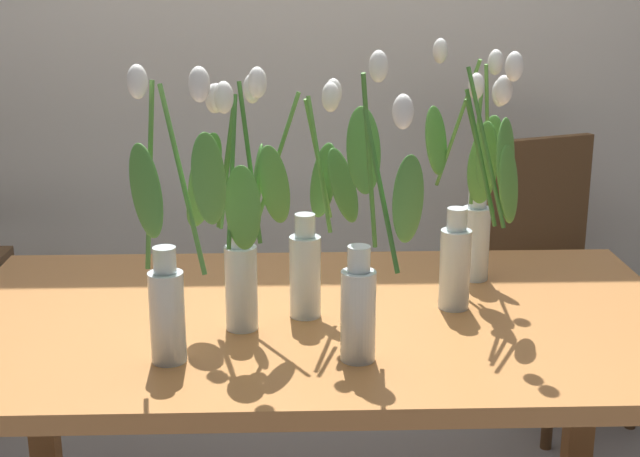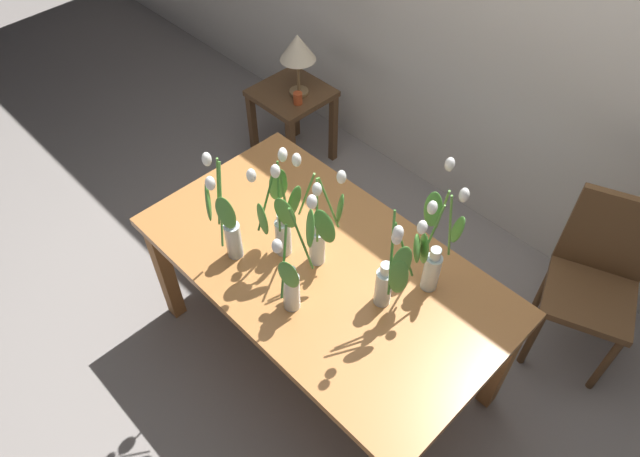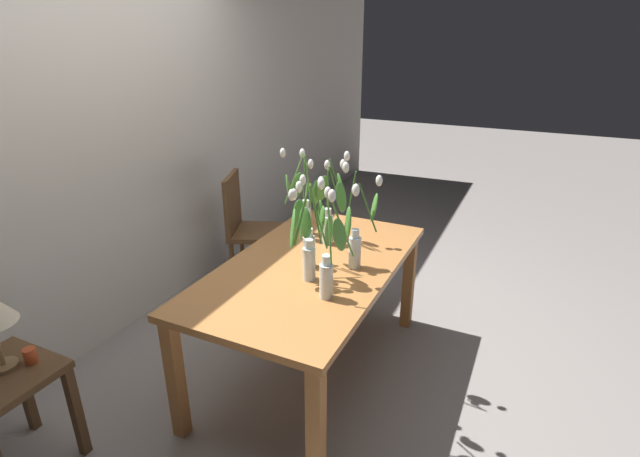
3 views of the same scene
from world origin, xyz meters
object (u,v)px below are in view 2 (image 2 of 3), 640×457
Objects in this scene: tulip_vase_1 at (392,275)px; dining_chair at (597,274)px; tulip_vase_5 at (280,215)px; dining_table at (323,276)px; table_lamp at (298,49)px; side_table at (292,107)px; tulip_vase_3 at (318,229)px; tulip_vase_0 at (228,227)px; tulip_vase_2 at (294,277)px; pillar_candle at (298,98)px; tulip_vase_4 at (435,251)px.

tulip_vase_1 reaches higher than dining_chair.
tulip_vase_1 reaches higher than tulip_vase_5.
table_lamp is (-1.19, 0.96, 0.21)m from dining_table.
dining_chair is (0.48, 0.96, -0.43)m from tulip_vase_1.
side_table is 0.43m from table_lamp.
side_table is at bearing 142.07° from tulip_vase_3.
tulip_vase_3 reaches higher than dining_table.
tulip_vase_0 is 1.04× the size of tulip_vase_5.
tulip_vase_1 is 1.09× the size of tulip_vase_3.
dining_chair is at bearing 0.79° from table_lamp.
tulip_vase_2 reaches higher than tulip_vase_3.
tulip_vase_3 is 1.51m from table_lamp.
dining_chair is 12.40× the size of pillar_candle.
tulip_vase_2 is 1.11× the size of tulip_vase_3.
tulip_vase_4 reaches higher than tulip_vase_3.
pillar_candle is at bearing 156.57° from tulip_vase_4.
pillar_candle is at bearing -46.11° from table_lamp.
dining_table is 4.02× the size of table_lamp.
table_lamp is at bearing 140.35° from tulip_vase_3.
tulip_vase_1 is at bearing -30.50° from pillar_candle.
side_table is at bearing 138.28° from tulip_vase_2.
side_table is at bearing -157.37° from table_lamp.
tulip_vase_4 is 0.97m from dining_chair.
dining_table is 0.29m from tulip_vase_3.
dining_chair is (0.44, 0.75, -0.42)m from tulip_vase_4.
dining_table reaches higher than side_table.
tulip_vase_3 is 1.62m from side_table.
dining_table is at bearing -38.89° from table_lamp.
tulip_vase_5 reaches higher than side_table.
tulip_vase_1 is at bearing -100.33° from tulip_vase_4.
tulip_vase_3 is 0.57× the size of dining_chair.
dining_table is at bearing 8.17° from tulip_vase_3.
tulip_vase_3 is 0.96× the size of side_table.
tulip_vase_1 reaches higher than side_table.
tulip_vase_1 is 1.89m from side_table.
table_lamp is at bearing 155.15° from tulip_vase_4.
tulip_vase_4 is 0.61× the size of dining_chair.
tulip_vase_4 is at bearing -23.60° from side_table.
table_lamp reaches higher than side_table.
dining_chair is at bearing 49.61° from tulip_vase_3.
table_lamp is (-0.90, 1.22, -0.08)m from tulip_vase_0.
tulip_vase_5 is 1.00× the size of side_table.
tulip_vase_5 is at bearing -155.27° from dining_table.
pillar_candle is (-1.11, 0.88, -0.06)m from dining_table.
tulip_vase_2 is at bearing 2.98° from tulip_vase_0.
tulip_vase_1 is (0.62, 0.28, 0.01)m from tulip_vase_0.
dining_chair reaches higher than side_table.
tulip_vase_1 is at bearing -30.13° from side_table.
tulip_vase_4 reaches higher than dining_table.
tulip_vase_2 is 1.03× the size of tulip_vase_4.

